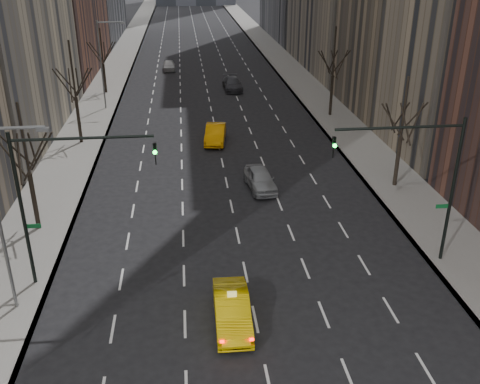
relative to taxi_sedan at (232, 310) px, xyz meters
name	(u,v)px	position (x,y,z in m)	size (l,w,h in m)	color
sidewalk_left	(119,63)	(-11.16, 62.17, -0.67)	(4.50, 320.00, 0.15)	slate
sidewalk_right	(281,60)	(13.34, 62.17, -0.67)	(4.50, 320.00, 0.15)	slate
tree_lw_b	(29,174)	(-10.91, 10.17, 2.98)	(3.36, 3.50, 7.82)	black
tree_lw_c	(76,99)	(-10.91, 26.17, 3.30)	(3.36, 3.50, 8.74)	black
tree_lw_d	(103,63)	(-10.91, 44.17, 2.82)	(3.36, 3.50, 7.36)	black
tree_rw_b	(401,138)	(13.09, 14.17, 2.98)	(3.36, 3.50, 7.82)	black
tree_rw_c	(333,77)	(13.09, 32.17, 3.30)	(3.36, 3.50, 8.74)	black
traffic_mast_left	(55,185)	(-8.02, 4.16, 4.75)	(6.69, 0.39, 8.00)	black
traffic_mast_right	(424,169)	(10.20, 4.16, 4.75)	(6.69, 0.39, 8.00)	black
streetlight_near	(4,202)	(-9.75, 2.17, 4.88)	(2.83, 0.22, 9.00)	slate
streetlight_far	(104,56)	(-9.75, 37.17, 4.88)	(2.83, 0.22, 9.00)	slate
taxi_sedan	(232,310)	(0.00, 0.00, 0.00)	(1.57, 4.50, 1.48)	#D8B004
silver_sedan_ahead	(260,179)	(3.40, 14.84, 0.01)	(1.77, 4.39, 1.50)	#94989C
far_taxi	(215,134)	(0.87, 25.28, 0.04)	(1.66, 4.76, 1.57)	#FF9E05
far_suv_grey	(232,84)	(4.16, 44.32, 0.01)	(2.09, 5.15, 1.49)	#333338
far_car_white	(169,65)	(-3.64, 56.75, -0.05)	(1.64, 4.06, 1.38)	silver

